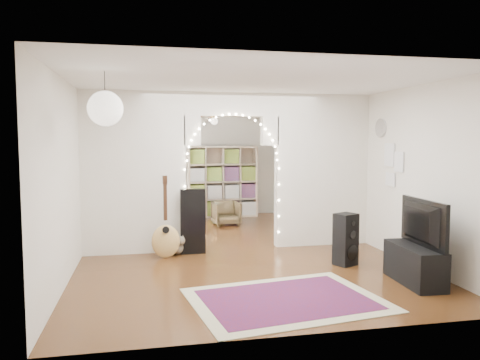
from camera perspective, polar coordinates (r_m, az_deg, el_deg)
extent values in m
plane|color=black|center=(8.30, -1.04, -8.29)|extent=(7.50, 7.50, 0.00)
cube|color=white|center=(8.12, -1.07, 10.59)|extent=(5.00, 7.50, 0.02)
cube|color=silver|center=(11.80, -4.38, 2.24)|extent=(5.00, 0.02, 2.70)
cube|color=silver|center=(4.48, 7.74, -2.12)|extent=(5.00, 0.02, 2.70)
cube|color=silver|center=(8.03, -18.88, 0.75)|extent=(0.02, 7.50, 2.70)
cube|color=silver|center=(8.90, 14.98, 1.23)|extent=(0.02, 7.50, 2.70)
cube|color=silver|center=(7.97, -12.81, 0.86)|extent=(1.70, 0.20, 2.70)
cube|color=silver|center=(8.55, 9.88, 1.18)|extent=(1.70, 0.20, 2.70)
cube|color=silver|center=(8.10, -1.07, 9.19)|extent=(1.60, 0.20, 0.40)
cube|color=white|center=(9.80, -17.40, 2.37)|extent=(0.04, 1.20, 1.40)
cylinder|color=white|center=(8.34, 16.82, 6.11)|extent=(0.03, 0.31, 0.31)
sphere|color=white|center=(5.57, -16.10, 8.38)|extent=(0.40, 0.40, 0.40)
cube|color=maroon|center=(5.74, 5.65, -14.32)|extent=(2.42, 1.96, 0.02)
cube|color=black|center=(7.85, -5.78, -5.04)|extent=(0.42, 0.14, 1.09)
ellipsoid|color=#B18A47|center=(7.62, -9.06, -5.91)|extent=(0.48, 0.29, 0.54)
cube|color=black|center=(7.55, -9.10, -2.55)|extent=(0.06, 0.05, 0.62)
cube|color=black|center=(7.51, -9.14, 0.01)|extent=(0.07, 0.05, 0.14)
ellipsoid|color=brown|center=(7.91, -7.69, -8.06)|extent=(0.34, 0.41, 0.25)
sphere|color=brown|center=(7.75, -7.25, -7.37)|extent=(0.19, 0.19, 0.15)
cone|color=brown|center=(7.74, -7.52, -6.84)|extent=(0.05, 0.05, 0.05)
cone|color=brown|center=(7.74, -6.98, -6.83)|extent=(0.05, 0.05, 0.05)
cylinder|color=brown|center=(8.10, -8.25, -8.37)|extent=(0.12, 0.23, 0.08)
cube|color=black|center=(7.31, 12.75, -7.06)|extent=(0.39, 0.37, 0.79)
cylinder|color=black|center=(7.26, 13.54, -8.58)|extent=(0.22, 0.11, 0.23)
cylinder|color=black|center=(7.21, 13.58, -6.54)|extent=(0.12, 0.07, 0.12)
cylinder|color=black|center=(7.17, 13.61, -5.17)|extent=(0.07, 0.05, 0.07)
cube|color=black|center=(6.69, 20.51, -9.64)|extent=(0.45, 1.02, 0.50)
imported|color=black|center=(6.57, 20.66, -4.91)|extent=(0.20, 1.08, 0.62)
cube|color=beige|center=(11.56, -2.18, -0.18)|extent=(1.73, 0.55, 1.74)
cube|color=brown|center=(10.65, -8.55, -1.43)|extent=(1.28, 0.92, 0.05)
cylinder|color=brown|center=(10.31, -11.10, -3.79)|extent=(0.05, 0.05, 0.70)
cylinder|color=brown|center=(10.48, -5.44, -3.58)|extent=(0.05, 0.05, 0.70)
cylinder|color=brown|center=(10.94, -11.49, -3.30)|extent=(0.05, 0.05, 0.70)
cylinder|color=brown|center=(11.10, -6.14, -3.11)|extent=(0.05, 0.05, 0.70)
imported|color=white|center=(10.64, -8.56, -0.79)|extent=(0.20, 0.20, 0.19)
imported|color=#4B3E25|center=(9.55, -9.79, -5.29)|extent=(0.49, 0.50, 0.43)
imported|color=#4B3E25|center=(10.46, -1.71, -4.07)|extent=(0.62, 0.63, 0.53)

